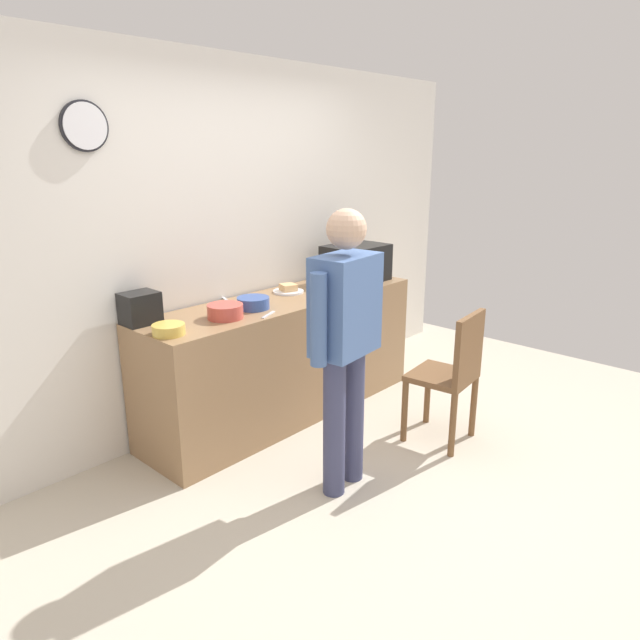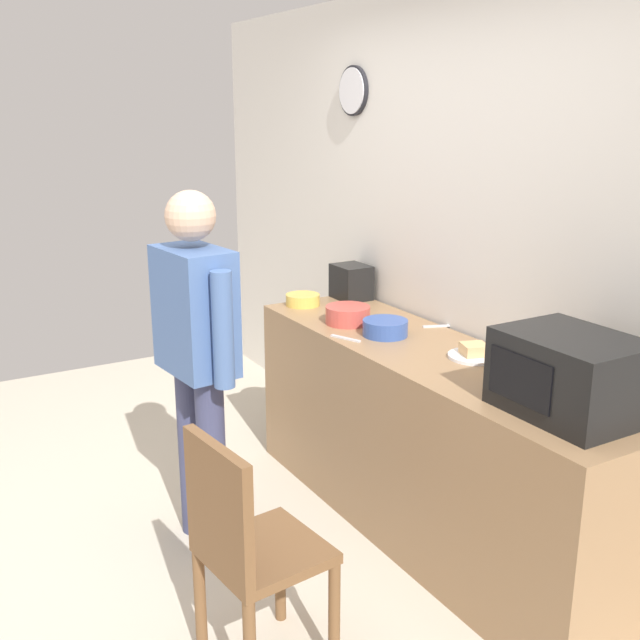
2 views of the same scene
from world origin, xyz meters
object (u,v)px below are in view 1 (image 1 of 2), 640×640
(spoon_utensil, at_px, (268,315))
(mixing_bowl, at_px, (253,303))
(wooden_chair, at_px, (452,371))
(salad_bowl, at_px, (169,329))
(person_standing, at_px, (345,332))
(microwave, at_px, (356,263))
(fork_utensil, at_px, (225,299))
(sandwich_plate, at_px, (288,290))
(toaster, at_px, (140,308))
(cereal_bowl, at_px, (225,311))

(spoon_utensil, bearing_deg, mixing_bowl, 77.25)
(mixing_bowl, xyz_separation_m, wooden_chair, (0.78, -1.12, -0.43))
(salad_bowl, distance_m, mixing_bowl, 0.72)
(person_standing, bearing_deg, wooden_chair, -11.70)
(microwave, xyz_separation_m, mixing_bowl, (-1.14, -0.02, -0.11))
(salad_bowl, xyz_separation_m, fork_utensil, (0.73, 0.39, -0.03))
(sandwich_plate, height_order, person_standing, person_standing)
(fork_utensil, bearing_deg, mixing_bowl, -92.77)
(wooden_chair, bearing_deg, microwave, 72.49)
(mixing_bowl, distance_m, toaster, 0.76)
(mixing_bowl, bearing_deg, salad_bowl, -174.55)
(cereal_bowl, distance_m, toaster, 0.53)
(cereal_bowl, distance_m, fork_utensil, 0.47)
(spoon_utensil, bearing_deg, toaster, 145.61)
(person_standing, bearing_deg, sandwich_plate, 60.46)
(fork_utensil, height_order, spoon_utensil, same)
(sandwich_plate, relative_size, salad_bowl, 1.21)
(salad_bowl, height_order, spoon_utensil, salad_bowl)
(cereal_bowl, relative_size, spoon_utensil, 1.37)
(sandwich_plate, height_order, salad_bowl, sandwich_plate)
(spoon_utensil, height_order, person_standing, person_standing)
(cereal_bowl, height_order, mixing_bowl, cereal_bowl)
(mixing_bowl, relative_size, wooden_chair, 0.24)
(mixing_bowl, relative_size, person_standing, 0.13)
(cereal_bowl, xyz_separation_m, toaster, (-0.43, 0.30, 0.05))
(salad_bowl, xyz_separation_m, mixing_bowl, (0.72, 0.07, 0.01))
(cereal_bowl, bearing_deg, sandwich_plate, 14.34)
(microwave, height_order, sandwich_plate, microwave)
(fork_utensil, xyz_separation_m, spoon_utensil, (-0.06, -0.53, 0.00))
(cereal_bowl, xyz_separation_m, person_standing, (0.15, -0.89, 0.02))
(mixing_bowl, height_order, fork_utensil, mixing_bowl)
(salad_bowl, bearing_deg, spoon_utensil, -11.22)
(toaster, xyz_separation_m, person_standing, (0.58, -1.19, -0.04))
(sandwich_plate, bearing_deg, person_standing, -119.54)
(person_standing, bearing_deg, spoon_utensil, 83.34)
(mixing_bowl, bearing_deg, cereal_bowl, -170.88)
(sandwich_plate, relative_size, cereal_bowl, 1.01)
(salad_bowl, distance_m, spoon_utensil, 0.69)
(salad_bowl, bearing_deg, wooden_chair, -35.16)
(sandwich_plate, height_order, spoon_utensil, sandwich_plate)
(salad_bowl, xyz_separation_m, wooden_chair, (1.50, -1.06, -0.42))
(microwave, xyz_separation_m, salad_bowl, (-1.86, -0.09, -0.12))
(salad_bowl, xyz_separation_m, spoon_utensil, (0.67, -0.13, -0.03))
(cereal_bowl, relative_size, fork_utensil, 1.37)
(mixing_bowl, bearing_deg, person_standing, -97.99)
(microwave, xyz_separation_m, sandwich_plate, (-0.66, 0.13, -0.13))
(microwave, relative_size, toaster, 2.27)
(salad_bowl, xyz_separation_m, person_standing, (0.59, -0.87, 0.03))
(toaster, relative_size, wooden_chair, 0.23)
(mixing_bowl, xyz_separation_m, person_standing, (-0.13, -0.94, 0.02))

